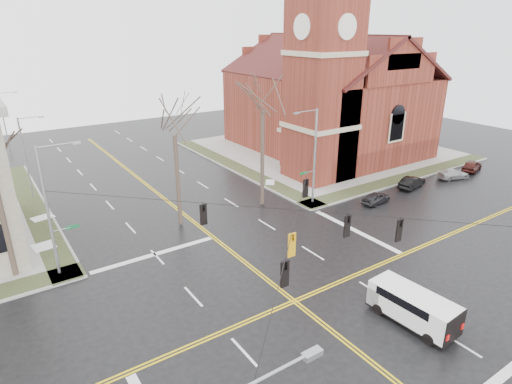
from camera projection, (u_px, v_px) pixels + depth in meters
ground at (294, 301)px, 26.65m from camera, size 120.00×120.00×0.00m
sidewalks at (294, 300)px, 26.62m from camera, size 80.00×80.00×0.17m
road_markings at (294, 301)px, 26.65m from camera, size 100.00×100.00×0.01m
church at (325, 89)px, 55.69m from camera, size 24.28×27.48×27.50m
signal_pole_ne at (313, 154)px, 39.66m from camera, size 2.75×0.22×9.00m
signal_pole_nw at (50, 208)px, 27.84m from camera, size 2.75×0.22×9.00m
span_wires at (298, 210)px, 24.41m from camera, size 23.02×23.02×0.03m
traffic_signals at (305, 226)px, 24.17m from camera, size 8.21×8.26×1.30m
streetlight_north_a at (27, 155)px, 41.12m from camera, size 2.30×0.20×8.00m
streetlight_north_b at (5, 120)px, 56.58m from camera, size 2.30×0.20×8.00m
cargo_van at (410, 304)px, 24.51m from camera, size 2.28×5.21×1.93m
parked_car_a at (376, 198)px, 41.27m from camera, size 3.44×1.72×1.13m
parked_car_b at (412, 182)px, 45.21m from camera, size 3.96×1.98×1.25m
parked_car_c at (453, 174)px, 48.01m from camera, size 4.00×2.47×1.08m
parked_car_d at (472, 166)px, 50.56m from camera, size 4.18×2.60×1.33m
tree_nw_near at (174, 129)px, 34.00m from camera, size 4.00×4.00×11.62m
tree_ne at (263, 105)px, 37.58m from camera, size 4.00×4.00×13.31m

